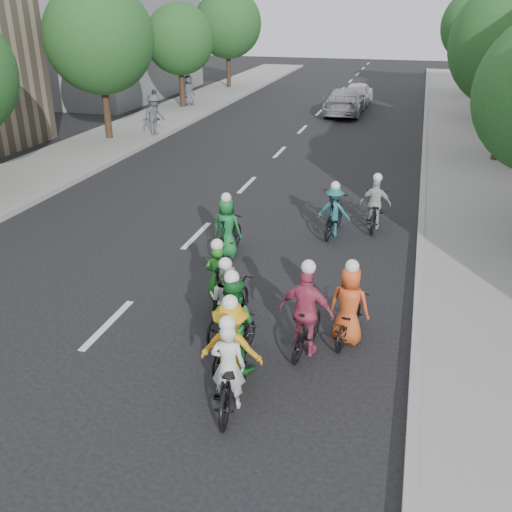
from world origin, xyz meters
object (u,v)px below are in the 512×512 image
at_px(cyclist_0, 230,373).
at_px(follow_car_trail, 358,93).
at_px(cyclist_1, 233,330).
at_px(follow_car_lead, 345,102).
at_px(cyclist_2, 232,354).
at_px(spectator_2, 189,90).
at_px(cyclist_6, 227,304).
at_px(cyclist_5, 219,283).
at_px(spectator_0, 154,115).
at_px(cyclist_3, 307,319).
at_px(cyclist_8, 375,209).
at_px(cyclist_9, 228,232).
at_px(cyclist_4, 349,312).
at_px(cyclist_7, 334,213).
at_px(spectator_1, 154,105).

bearing_deg(cyclist_0, follow_car_trail, -95.49).
bearing_deg(cyclist_1, follow_car_lead, -75.73).
distance_m(cyclist_2, spectator_2, 28.03).
bearing_deg(cyclist_6, follow_car_lead, -81.58).
distance_m(cyclist_5, spectator_2, 25.23).
relative_size(cyclist_1, spectator_2, 1.08).
relative_size(cyclist_6, spectator_0, 1.05).
relative_size(cyclist_3, spectator_0, 1.01).
height_order(cyclist_6, follow_car_lead, cyclist_6).
distance_m(cyclist_0, cyclist_6, 2.24).
bearing_deg(spectator_0, cyclist_8, -108.47).
bearing_deg(cyclist_2, follow_car_trail, -91.88).
height_order(cyclist_2, cyclist_9, cyclist_2).
height_order(cyclist_0, cyclist_4, cyclist_4).
bearing_deg(cyclist_6, spectator_2, -60.28).
xyz_separation_m(cyclist_0, spectator_2, (-11.15, 26.16, 0.47)).
xyz_separation_m(cyclist_6, cyclist_8, (2.30, 6.53, -0.01)).
distance_m(cyclist_3, cyclist_6, 1.68).
bearing_deg(follow_car_lead, spectator_0, 47.44).
bearing_deg(cyclist_1, follow_car_trail, -76.72).
bearing_deg(cyclist_5, cyclist_8, -125.66).
bearing_deg(follow_car_lead, cyclist_4, 97.79).
bearing_deg(cyclist_0, cyclist_2, -84.54).
relative_size(cyclist_9, follow_car_trail, 0.43).
relative_size(cyclist_1, cyclist_5, 1.10).
xyz_separation_m(cyclist_6, follow_car_lead, (-0.89, 24.28, 0.16)).
distance_m(cyclist_5, follow_car_trail, 27.42).
height_order(cyclist_2, cyclist_7, cyclist_2).
bearing_deg(cyclist_4, spectator_0, -44.87).
relative_size(cyclist_1, cyclist_4, 1.11).
bearing_deg(cyclist_8, spectator_0, -38.64).
height_order(cyclist_1, cyclist_2, cyclist_1).
relative_size(cyclist_6, follow_car_trail, 0.49).
relative_size(cyclist_3, cyclist_7, 0.98).
bearing_deg(spectator_2, cyclist_3, -142.54).
relative_size(cyclist_9, spectator_1, 1.08).
bearing_deg(follow_car_lead, cyclist_6, 92.22).
bearing_deg(cyclist_2, cyclist_4, -134.17).
bearing_deg(cyclist_1, cyclist_7, -85.37).
height_order(follow_car_lead, spectator_2, spectator_2).
bearing_deg(cyclist_2, cyclist_9, -75.26).
bearing_deg(follow_car_lead, cyclist_9, 89.38).
bearing_deg(cyclist_5, cyclist_9, -85.08).
distance_m(cyclist_3, spectator_2, 27.20).
relative_size(cyclist_3, follow_car_lead, 0.37).
bearing_deg(cyclist_8, cyclist_9, 41.68).
xyz_separation_m(cyclist_2, cyclist_8, (1.66, 8.24, -0.08)).
bearing_deg(cyclist_5, spectator_0, -70.30).
bearing_deg(spectator_0, cyclist_5, -129.60).
relative_size(cyclist_3, cyclist_9, 1.10).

